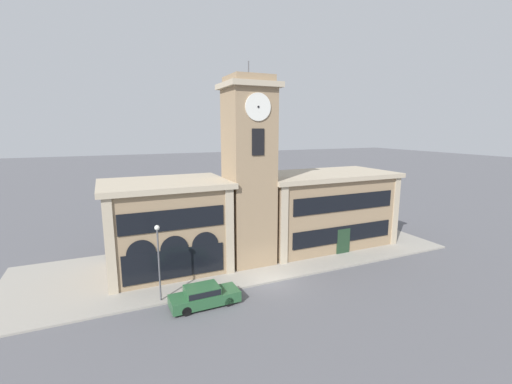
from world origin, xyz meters
name	(u,v)px	position (x,y,z in m)	size (l,w,h in m)	color
ground_plane	(273,283)	(0.00, 0.00, 0.00)	(300.00, 300.00, 0.00)	#56565B
sidewalk_kerb	(245,257)	(0.00, 6.02, 0.07)	(40.61, 12.03, 0.15)	gray
clock_tower	(249,173)	(0.00, 4.87, 8.44)	(4.58, 4.58, 17.95)	#937A5B
town_hall_left_wing	(166,225)	(-7.22, 6.45, 3.99)	(10.66, 7.80, 7.92)	#937A5B
town_hall_right_wing	(323,209)	(9.27, 6.46, 3.92)	(14.76, 7.80, 7.78)	#937A5B
parked_car_near	(204,295)	(-6.05, -1.24, 0.77)	(4.91, 1.92, 1.48)	#285633
street_lamp	(158,251)	(-8.76, 0.52, 3.84)	(0.36, 0.36, 5.61)	#4C4C51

